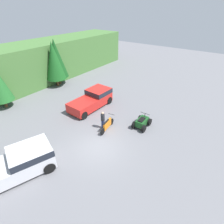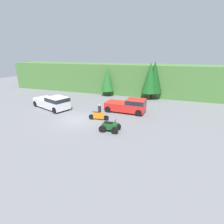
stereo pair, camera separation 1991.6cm
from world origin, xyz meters
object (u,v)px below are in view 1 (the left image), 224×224
Objects in this scene: pickup_truck_second at (14,165)px; rider_person at (103,119)px; dirt_bike at (107,125)px; pickup_truck_red at (93,99)px; quad_atv at (142,122)px.

pickup_truck_second is 3.59× the size of rider_person.
pickup_truck_second reaches higher than dirt_bike.
dirt_bike is 1.34× the size of rider_person.
pickup_truck_second is at bearing -166.90° from pickup_truck_red.
pickup_truck_second is at bearing -179.52° from rider_person.
pickup_truck_red is at bearing 85.78° from quad_atv.
dirt_bike is (-2.46, -3.80, -0.46)m from pickup_truck_red.
dirt_bike is at bearing 131.47° from quad_atv.
rider_person is (-2.53, -3.35, -0.00)m from pickup_truck_red.
pickup_truck_red and pickup_truck_second have the same top height.
rider_person reaches higher than dirt_bike.
pickup_truck_second reaches higher than quad_atv.
rider_person is (-0.07, 0.44, 0.45)m from dirt_bike.
rider_person is (7.40, -1.41, -0.01)m from pickup_truck_second.
pickup_truck_red is at bearing 31.13° from pickup_truck_second.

